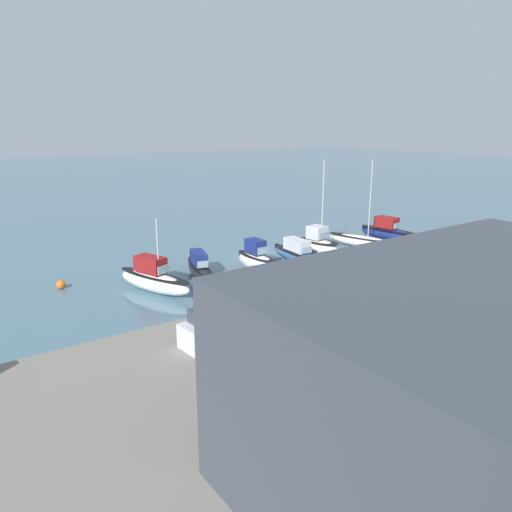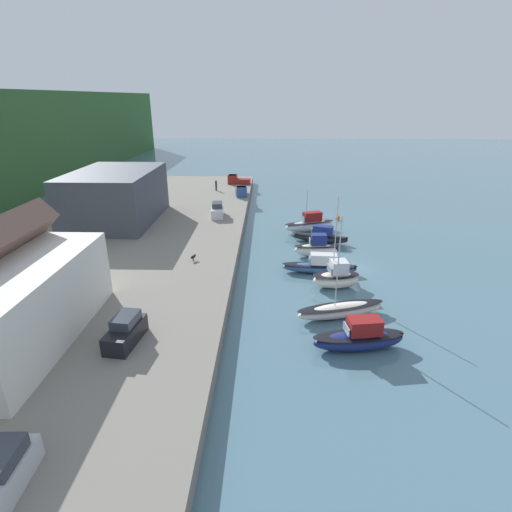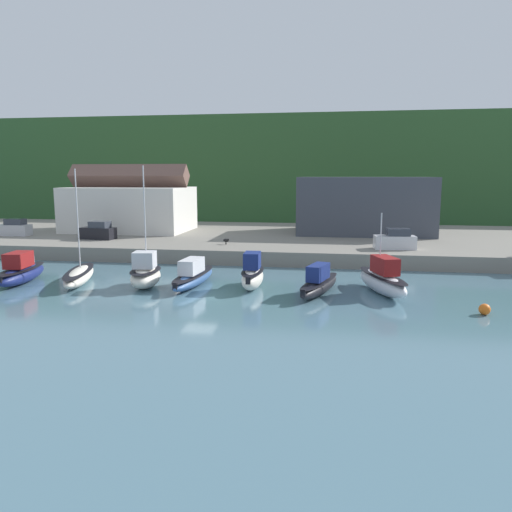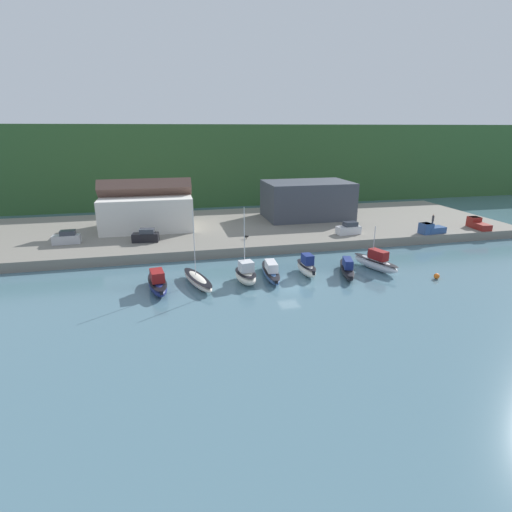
{
  "view_description": "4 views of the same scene",
  "coord_description": "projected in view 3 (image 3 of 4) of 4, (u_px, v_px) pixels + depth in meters",
  "views": [
    {
      "loc": [
        29.57,
        40.28,
        13.88
      ],
      "look_at": [
        4.08,
        4.18,
        1.68
      ],
      "focal_mm": 35.0,
      "sensor_mm": 36.0,
      "label": 1
    },
    {
      "loc": [
        -43.71,
        9.74,
        18.82
      ],
      "look_at": [
        -1.31,
        11.02,
        1.92
      ],
      "focal_mm": 28.0,
      "sensor_mm": 36.0,
      "label": 2
    },
    {
      "loc": [
        10.2,
        -35.79,
        9.12
      ],
      "look_at": [
        2.48,
        11.86,
        1.32
      ],
      "focal_mm": 35.0,
      "sensor_mm": 36.0,
      "label": 3
    },
    {
      "loc": [
        -14.67,
        -45.16,
        19.21
      ],
      "look_at": [
        -2.17,
        9.67,
        1.22
      ],
      "focal_mm": 28.0,
      "sensor_mm": 36.0,
      "label": 4
    }
  ],
  "objects": [
    {
      "name": "ground_plane",
      "position": [
        199.0,
        297.0,
        37.94
      ],
      "size": [
        320.0,
        320.0,
        0.0
      ],
      "primitive_type": "plane",
      "color": "slate"
    },
    {
      "name": "dog_on_quay",
      "position": [
        226.0,
        240.0,
        55.61
      ],
      "size": [
        0.84,
        0.66,
        0.68
      ],
      "rotation": [
        0.0,
        0.0,
        4.19
      ],
      "color": "black",
      "rests_on": "quay_promenade"
    },
    {
      "name": "quay_promenade",
      "position": [
        258.0,
        239.0,
        66.18
      ],
      "size": [
        100.45,
        31.58,
        1.52
      ],
      "color": "gray",
      "rests_on": "ground_plane"
    },
    {
      "name": "moored_boat_3",
      "position": [
        193.0,
        276.0,
        41.61
      ],
      "size": [
        2.38,
        8.71,
        2.34
      ],
      "rotation": [
        0.0,
        0.0,
        -0.07
      ],
      "color": "#33568E",
      "rests_on": "ground_plane"
    },
    {
      "name": "mooring_buoy_0",
      "position": [
        485.0,
        309.0,
        32.96
      ],
      "size": [
        0.76,
        0.76,
        0.76
      ],
      "color": "orange",
      "rests_on": "ground_plane"
    },
    {
      "name": "moored_boat_4",
      "position": [
        253.0,
        275.0,
        40.67
      ],
      "size": [
        1.89,
        5.58,
        3.01
      ],
      "rotation": [
        0.0,
        0.0,
        0.03
      ],
      "color": "white",
      "rests_on": "ground_plane"
    },
    {
      "name": "moored_boat_1",
      "position": [
        79.0,
        275.0,
        42.5
      ],
      "size": [
        4.21,
        8.68,
        9.69
      ],
      "rotation": [
        0.0,
        0.0,
        0.29
      ],
      "color": "white",
      "rests_on": "ground_plane"
    },
    {
      "name": "moored_boat_0",
      "position": [
        21.0,
        272.0,
        42.63
      ],
      "size": [
        3.14,
        7.69,
        2.72
      ],
      "rotation": [
        0.0,
        0.0,
        0.14
      ],
      "color": "navy",
      "rests_on": "ground_plane"
    },
    {
      "name": "parked_car_1",
      "position": [
        14.0,
        228.0,
        63.83
      ],
      "size": [
        4.27,
        1.98,
        2.16
      ],
      "rotation": [
        0.0,
        0.0,
        1.61
      ],
      "color": "#B7B7BC",
      "rests_on": "quay_promenade"
    },
    {
      "name": "yacht_club_building",
      "position": [
        364.0,
        205.0,
        66.34
      ],
      "size": [
        17.28,
        11.3,
        7.41
      ],
      "color": "#3D424C",
      "rests_on": "quay_promenade"
    },
    {
      "name": "hillside_backdrop",
      "position": [
        297.0,
        172.0,
        126.65
      ],
      "size": [
        240.0,
        74.13,
        20.22
      ],
      "color": "#335B2D",
      "rests_on": "ground_plane"
    },
    {
      "name": "parked_car_0",
      "position": [
        98.0,
        232.0,
        60.25
      ],
      "size": [
        4.39,
        2.3,
        2.16
      ],
      "rotation": [
        0.0,
        0.0,
        1.45
      ],
      "color": "black",
      "rests_on": "quay_promenade"
    },
    {
      "name": "moored_boat_2",
      "position": [
        146.0,
        274.0,
        40.95
      ],
      "size": [
        3.01,
        5.25,
        9.93
      ],
      "rotation": [
        0.0,
        0.0,
        0.14
      ],
      "color": "white",
      "rests_on": "ground_plane"
    },
    {
      "name": "moored_boat_6",
      "position": [
        382.0,
        279.0,
        38.89
      ],
      "size": [
        4.31,
        8.07,
        6.27
      ],
      "rotation": [
        0.0,
        0.0,
        0.33
      ],
      "color": "white",
      "rests_on": "ground_plane"
    },
    {
      "name": "harbor_clubhouse",
      "position": [
        130.0,
        207.0,
        69.08
      ],
      "size": [
        16.49,
        10.79,
        9.16
      ],
      "color": "silver",
      "rests_on": "quay_promenade"
    },
    {
      "name": "moored_boat_5",
      "position": [
        319.0,
        283.0,
        38.71
      ],
      "size": [
        3.64,
        7.98,
        2.38
      ],
      "rotation": [
        0.0,
        0.0,
        -0.28
      ],
      "color": "black",
      "rests_on": "ground_plane"
    },
    {
      "name": "parked_car_2",
      "position": [
        395.0,
        240.0,
        52.09
      ],
      "size": [
        4.34,
        2.17,
        2.16
      ],
      "rotation": [
        0.0,
        0.0,
        1.66
      ],
      "color": "silver",
      "rests_on": "quay_promenade"
    }
  ]
}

